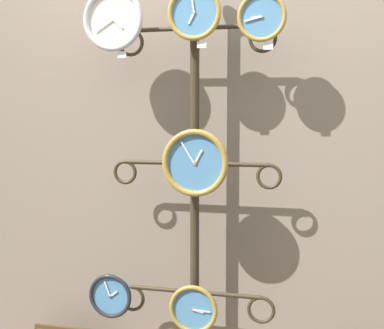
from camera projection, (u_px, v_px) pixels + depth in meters
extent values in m
cube|color=gray|center=(203.00, 114.00, 2.54)|extent=(4.40, 0.04, 2.80)
cylinder|color=#382D1E|center=(195.00, 198.00, 2.43)|extent=(0.04, 0.04, 2.00)
cylinder|color=#382D1E|center=(162.00, 29.00, 2.38)|extent=(0.30, 0.02, 0.02)
torus|color=#382D1E|center=(131.00, 43.00, 2.43)|extent=(0.12, 0.02, 0.12)
cylinder|color=#382D1E|center=(228.00, 27.00, 2.31)|extent=(0.30, 0.02, 0.02)
torus|color=#382D1E|center=(263.00, 38.00, 2.28)|extent=(0.12, 0.02, 0.12)
cylinder|color=#382D1E|center=(159.00, 163.00, 2.45)|extent=(0.34, 0.02, 0.02)
torus|color=#382D1E|center=(125.00, 172.00, 2.50)|extent=(0.11, 0.02, 0.11)
cylinder|color=#382D1E|center=(231.00, 164.00, 2.37)|extent=(0.34, 0.02, 0.02)
torus|color=#382D1E|center=(269.00, 176.00, 2.33)|extent=(0.11, 0.02, 0.11)
cylinder|color=#382D1E|center=(163.00, 289.00, 2.51)|extent=(0.31, 0.02, 0.02)
torus|color=#382D1E|center=(132.00, 298.00, 2.55)|extent=(0.13, 0.02, 0.13)
cylinder|color=#382D1E|center=(227.00, 295.00, 2.43)|extent=(0.31, 0.02, 0.02)
torus|color=#382D1E|center=(261.00, 310.00, 2.40)|extent=(0.13, 0.02, 0.13)
cylinder|color=silver|center=(114.00, 20.00, 2.36)|extent=(0.26, 0.02, 0.26)
torus|color=silver|center=(113.00, 19.00, 2.34)|extent=(0.28, 0.03, 0.28)
cylinder|color=silver|center=(113.00, 19.00, 2.34)|extent=(0.02, 0.01, 0.02)
cube|color=silver|center=(118.00, 24.00, 2.34)|extent=(0.05, 0.00, 0.05)
cube|color=silver|center=(104.00, 26.00, 2.35)|extent=(0.09, 0.00, 0.06)
cylinder|color=#4C84B2|center=(195.00, 13.00, 2.26)|extent=(0.21, 0.02, 0.21)
torus|color=#A58438|center=(194.00, 13.00, 2.25)|extent=(0.23, 0.02, 0.23)
cylinder|color=#A58438|center=(194.00, 13.00, 2.25)|extent=(0.01, 0.01, 0.01)
cube|color=silver|center=(191.00, 18.00, 2.25)|extent=(0.03, 0.00, 0.05)
cube|color=silver|center=(193.00, 3.00, 2.24)|extent=(0.02, 0.00, 0.08)
cylinder|color=#4C84B2|center=(262.00, 17.00, 2.20)|extent=(0.19, 0.02, 0.19)
torus|color=#A58438|center=(262.00, 17.00, 2.19)|extent=(0.21, 0.02, 0.21)
cylinder|color=#A58438|center=(262.00, 17.00, 2.19)|extent=(0.01, 0.01, 0.01)
cube|color=silver|center=(256.00, 17.00, 2.19)|extent=(0.05, 0.00, 0.01)
cube|color=silver|center=(253.00, 19.00, 2.20)|extent=(0.07, 0.00, 0.02)
cylinder|color=#4C84B2|center=(196.00, 163.00, 2.30)|extent=(0.27, 0.02, 0.27)
torus|color=#A58438|center=(195.00, 163.00, 2.28)|extent=(0.29, 0.03, 0.29)
cylinder|color=#A58438|center=(195.00, 163.00, 2.28)|extent=(0.02, 0.01, 0.02)
cube|color=silver|center=(198.00, 157.00, 2.27)|extent=(0.04, 0.00, 0.06)
cube|color=silver|center=(189.00, 153.00, 2.28)|extent=(0.06, 0.00, 0.09)
cylinder|color=#4C84B2|center=(111.00, 295.00, 2.49)|extent=(0.19, 0.02, 0.19)
torus|color=#262628|center=(110.00, 296.00, 2.48)|extent=(0.21, 0.02, 0.21)
cylinder|color=#262628|center=(110.00, 296.00, 2.47)|extent=(0.01, 0.01, 0.01)
cube|color=silver|center=(114.00, 294.00, 2.47)|extent=(0.04, 0.00, 0.03)
cube|color=silver|center=(107.00, 289.00, 2.47)|extent=(0.03, 0.00, 0.07)
cylinder|color=#4C84B2|center=(194.00, 308.00, 2.38)|extent=(0.20, 0.02, 0.20)
torus|color=#A58438|center=(193.00, 310.00, 2.36)|extent=(0.22, 0.02, 0.22)
cylinder|color=#A58438|center=(193.00, 310.00, 2.36)|extent=(0.01, 0.01, 0.01)
cube|color=silver|center=(198.00, 311.00, 2.35)|extent=(0.05, 0.00, 0.02)
cube|color=silver|center=(202.00, 311.00, 2.35)|extent=(0.08, 0.00, 0.01)
cube|color=white|center=(122.00, 55.00, 2.36)|extent=(0.04, 0.00, 0.03)
cube|color=white|center=(202.00, 45.00, 2.26)|extent=(0.04, 0.00, 0.03)
cube|color=white|center=(268.00, 46.00, 2.20)|extent=(0.04, 0.00, 0.03)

